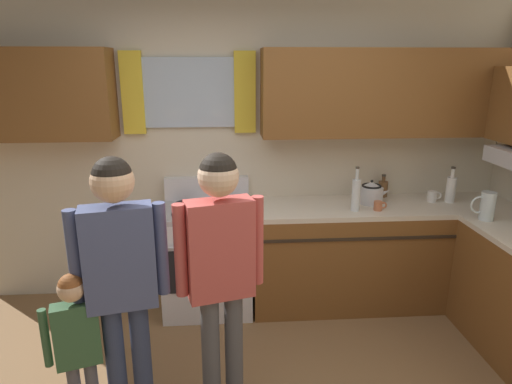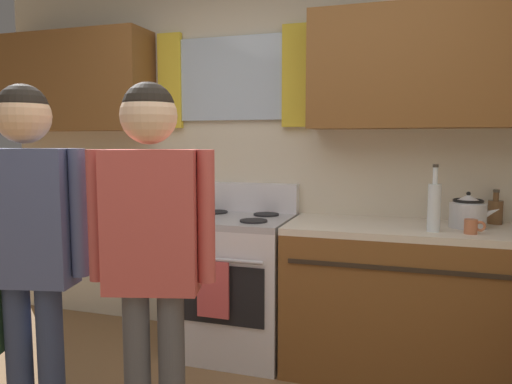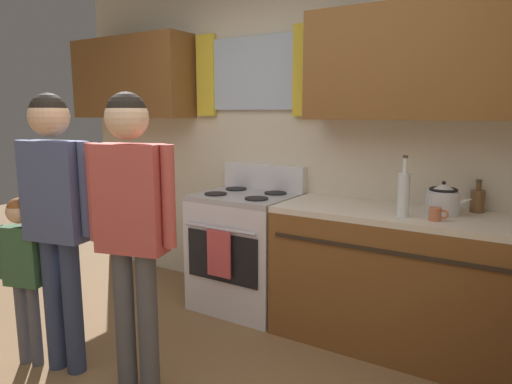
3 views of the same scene
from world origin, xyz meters
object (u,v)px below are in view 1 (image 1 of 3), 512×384
(cup_terracotta, at_px, (379,206))
(stove_oven, at_px, (208,256))
(bottle_squat_brown, at_px, (383,188))
(adult_holding_child, at_px, (120,268))
(bottle_tall_clear, at_px, (356,194))
(bottle_milk_white, at_px, (451,189))
(small_child, at_px, (78,340))
(water_pitcher, at_px, (487,206))
(adult_in_plaid, at_px, (220,259))
(mug_ceramic_white, at_px, (433,196))
(stovetop_kettle, at_px, (371,192))

(cup_terracotta, bearing_deg, stove_oven, 173.74)
(bottle_squat_brown, distance_m, adult_holding_child, 2.52)
(bottle_tall_clear, relative_size, adult_holding_child, 0.23)
(bottle_milk_white, bearing_deg, small_child, -152.19)
(bottle_milk_white, height_order, adult_holding_child, adult_holding_child)
(bottle_tall_clear, height_order, water_pitcher, bottle_tall_clear)
(bottle_squat_brown, relative_size, adult_holding_child, 0.13)
(stove_oven, bearing_deg, small_child, -114.11)
(stove_oven, height_order, adult_in_plaid, adult_in_plaid)
(cup_terracotta, relative_size, mug_ceramic_white, 0.87)
(stovetop_kettle, height_order, adult_holding_child, adult_holding_child)
(adult_in_plaid, height_order, small_child, adult_in_plaid)
(bottle_milk_white, height_order, small_child, bottle_milk_white)
(small_child, bearing_deg, cup_terracotta, 31.77)
(bottle_squat_brown, height_order, bottle_milk_white, bottle_milk_white)
(bottle_tall_clear, bearing_deg, bottle_squat_brown, 45.99)
(adult_holding_child, bearing_deg, water_pitcher, 19.58)
(bottle_milk_white, height_order, cup_terracotta, bottle_milk_white)
(bottle_tall_clear, distance_m, adult_in_plaid, 1.56)
(mug_ceramic_white, xyz_separation_m, small_child, (-2.59, -1.47, -0.30))
(cup_terracotta, height_order, mug_ceramic_white, mug_ceramic_white)
(bottle_squat_brown, xyz_separation_m, cup_terracotta, (-0.17, -0.38, -0.04))
(stovetop_kettle, bearing_deg, stove_oven, -178.29)
(stove_oven, xyz_separation_m, bottle_milk_white, (2.10, 0.02, 0.55))
(bottle_squat_brown, bearing_deg, adult_in_plaid, -134.13)
(bottle_squat_brown, height_order, mug_ceramic_white, bottle_squat_brown)
(small_child, bearing_deg, bottle_tall_clear, 34.57)
(water_pitcher, xyz_separation_m, adult_holding_child, (-2.55, -0.91, 0.01))
(mug_ceramic_white, relative_size, adult_holding_child, 0.08)
(bottle_milk_white, bearing_deg, bottle_tall_clear, -169.37)
(bottle_squat_brown, relative_size, mug_ceramic_white, 1.63)
(stove_oven, height_order, adult_holding_child, adult_holding_child)
(adult_in_plaid, bearing_deg, bottle_tall_clear, 45.84)
(bottle_tall_clear, height_order, bottle_squat_brown, bottle_tall_clear)
(cup_terracotta, bearing_deg, bottle_milk_white, 14.33)
(bottle_squat_brown, distance_m, small_child, 2.78)
(bottle_tall_clear, relative_size, water_pitcher, 1.67)
(stovetop_kettle, xyz_separation_m, water_pitcher, (0.74, -0.47, 0.02))
(mug_ceramic_white, bearing_deg, small_child, -150.44)
(bottle_tall_clear, relative_size, bottle_milk_white, 1.17)
(bottle_squat_brown, bearing_deg, bottle_tall_clear, -134.01)
(cup_terracotta, relative_size, water_pitcher, 0.49)
(bottle_milk_white, height_order, stovetop_kettle, bottle_milk_white)
(stove_oven, distance_m, bottle_tall_clear, 1.35)
(bottle_squat_brown, distance_m, water_pitcher, 0.88)
(bottle_squat_brown, height_order, adult_holding_child, adult_holding_child)
(stove_oven, height_order, water_pitcher, water_pitcher)
(water_pitcher, bearing_deg, small_child, -160.47)
(water_pitcher, xyz_separation_m, small_child, (-2.79, -0.99, -0.37))
(stove_oven, height_order, cup_terracotta, stove_oven)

